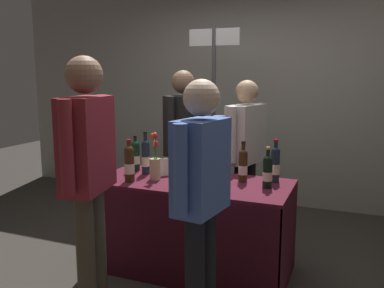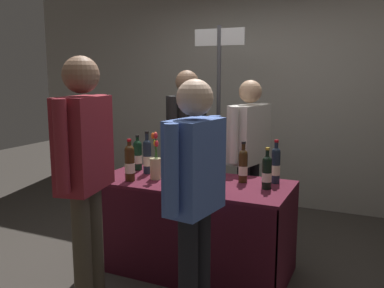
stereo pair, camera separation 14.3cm
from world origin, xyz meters
name	(u,v)px [view 1 (the left image)]	position (x,y,z in m)	size (l,w,h in m)	color
ground_plane	(192,268)	(0.00, 0.00, 0.00)	(12.00, 12.00, 0.00)	#38332D
back_partition	(255,75)	(0.00, 2.06, 1.59)	(6.76, 0.12, 3.17)	#9E998E
tasting_table	(192,209)	(0.00, 0.00, 0.52)	(1.57, 0.72, 0.75)	#4C1423
featured_wine_bottle	(189,172)	(0.06, -0.21, 0.88)	(0.07, 0.07, 0.30)	#38230F
display_bottle_0	(182,158)	(-0.15, 0.15, 0.90)	(0.07, 0.07, 0.35)	black
display_bottle_1	(135,155)	(-0.60, 0.15, 0.89)	(0.08, 0.08, 0.31)	black
display_bottle_2	(275,164)	(0.62, 0.21, 0.90)	(0.07, 0.07, 0.34)	#192333
display_bottle_3	(129,163)	(-0.45, -0.20, 0.90)	(0.08, 0.08, 0.34)	#38230F
display_bottle_4	(222,175)	(0.33, -0.24, 0.88)	(0.08, 0.08, 0.31)	black
display_bottle_5	(243,165)	(0.38, 0.13, 0.89)	(0.07, 0.07, 0.33)	#38230F
display_bottle_6	(268,171)	(0.60, 0.02, 0.88)	(0.07, 0.07, 0.31)	black
display_bottle_7	(146,156)	(-0.46, 0.07, 0.90)	(0.07, 0.07, 0.37)	#192333
display_bottle_8	(200,166)	(0.11, -0.10, 0.90)	(0.07, 0.07, 0.35)	#192333
wine_glass_near_vendor	(210,167)	(0.09, 0.17, 0.83)	(0.06, 0.06, 0.12)	silver
wine_glass_mid	(187,171)	(0.00, -0.10, 0.85)	(0.07, 0.07, 0.14)	silver
wine_glass_near_taster	(130,161)	(-0.60, 0.05, 0.85)	(0.07, 0.07, 0.14)	silver
flower_vase	(155,164)	(-0.29, -0.07, 0.88)	(0.09, 0.09, 0.39)	tan
brochure_stand	(166,167)	(-0.27, 0.08, 0.83)	(0.14, 0.01, 0.15)	silver
vendor_presenter	(246,146)	(0.24, 0.77, 0.93)	(0.31, 0.62, 1.54)	black
vendor_assistant	(183,137)	(-0.39, 0.74, 0.98)	(0.23, 0.62, 1.64)	black
taster_foreground_right	(88,163)	(-0.38, -0.83, 1.03)	(0.29, 0.60, 1.71)	#4C4233
taster_foreground_left	(201,188)	(0.36, -0.75, 0.93)	(0.26, 0.55, 1.57)	black
booth_signpost	(214,102)	(-0.23, 1.19, 1.30)	(0.55, 0.04, 2.09)	#47474C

